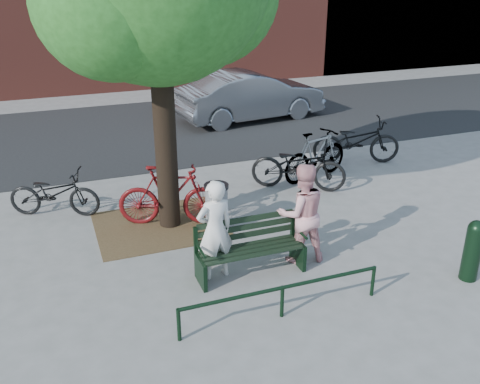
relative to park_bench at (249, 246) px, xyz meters
name	(u,v)px	position (x,y,z in m)	size (l,w,h in m)	color
ground	(251,274)	(0.00, -0.08, -0.48)	(90.00, 90.00, 0.00)	gray
dirt_pit	(160,225)	(-1.00, 2.12, -0.47)	(2.40, 2.00, 0.02)	brown
road	(146,131)	(0.00, 8.42, -0.47)	(40.00, 7.00, 0.01)	black
park_bench	(249,246)	(0.00, 0.00, 0.00)	(1.74, 0.54, 0.97)	black
guard_railing	(282,292)	(0.00, -1.28, -0.08)	(3.06, 0.06, 0.51)	black
person_left	(215,230)	(-0.55, 0.07, 0.35)	(0.60, 0.40, 1.66)	silver
person_right	(302,213)	(0.95, 0.07, 0.38)	(0.84, 0.65, 1.72)	#D89497
bollard	(473,248)	(3.20, -1.42, 0.07)	(0.27, 0.27, 1.03)	black
litter_bin	(217,208)	(-0.03, 1.57, -0.01)	(0.46, 0.46, 0.93)	gray
bicycle_a	(54,193)	(-2.82, 3.33, -0.01)	(0.63, 1.80, 0.95)	black
bicycle_b	(171,196)	(-0.76, 2.12, 0.12)	(0.56, 1.99, 1.20)	#520B0D
bicycle_c	(298,166)	(2.28, 2.85, 0.07)	(0.73, 2.08, 1.10)	black
bicycle_d	(316,155)	(2.93, 3.27, 0.10)	(0.54, 1.92, 1.15)	gray
bicycle_e	(356,141)	(4.37, 3.86, 0.09)	(0.75, 2.16, 1.14)	black
parked_car	(251,96)	(3.40, 8.50, 0.29)	(1.63, 4.67, 1.54)	slate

